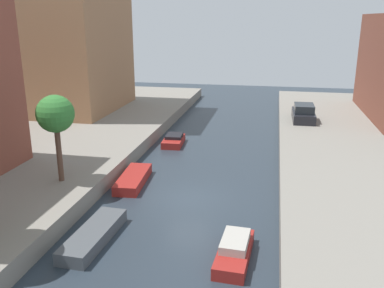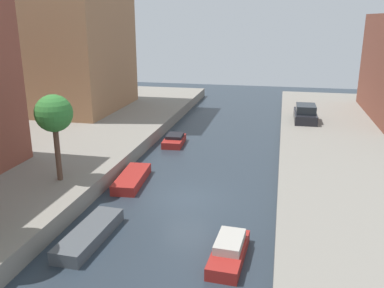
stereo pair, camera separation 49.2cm
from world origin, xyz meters
name	(u,v)px [view 1 (the left image)]	position (x,y,z in m)	size (l,w,h in m)	color
ground_plane	(189,198)	(0.00, 0.00, 0.00)	(84.00, 84.00, 0.00)	#28333D
apartment_tower_far	(62,12)	(-16.00, 17.16, 10.39)	(10.00, 11.68, 18.78)	#9E704C
street_tree_2	(55,115)	(-7.17, -1.15, 4.79)	(2.06, 2.06, 4.89)	brown
parked_car	(303,114)	(7.07, 16.33, 1.63)	(1.93, 4.32, 1.51)	black
moored_boat_left_2	(94,235)	(-3.35, -5.46, 0.30)	(1.55, 4.63, 0.61)	#4C5156
moored_boat_left_3	(133,179)	(-3.85, 1.50, 0.30)	(1.75, 4.36, 0.59)	maroon
moored_boat_left_4	(174,140)	(-3.38, 10.04, 0.34)	(1.69, 3.11, 0.79)	maroon
moored_boat_right_2	(234,251)	(3.11, -5.63, 0.38)	(1.48, 3.59, 0.92)	maroon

